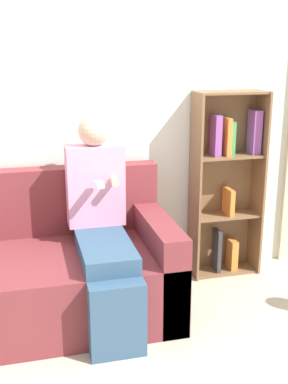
# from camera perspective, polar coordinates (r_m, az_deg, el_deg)

# --- Properties ---
(ground_plane) EXTENTS (14.00, 14.00, 0.00)m
(ground_plane) POSITION_cam_1_polar(r_m,az_deg,el_deg) (3.03, -7.42, -19.16)
(ground_plane) COLOR beige
(back_wall) EXTENTS (10.00, 0.06, 2.55)m
(back_wall) POSITION_cam_1_polar(r_m,az_deg,el_deg) (3.56, -10.34, 8.42)
(back_wall) COLOR silver
(back_wall) RESTS_ON ground_plane
(couch) EXTENTS (1.81, 0.94, 0.96)m
(couch) POSITION_cam_1_polar(r_m,az_deg,el_deg) (3.35, -12.40, -9.59)
(couch) COLOR maroon
(couch) RESTS_ON ground_plane
(adult_seated) EXTENTS (0.39, 0.90, 1.34)m
(adult_seated) POSITION_cam_1_polar(r_m,az_deg,el_deg) (3.16, -5.02, -3.39)
(adult_seated) COLOR #335170
(adult_seated) RESTS_ON ground_plane
(bookshelf) EXTENTS (0.55, 0.25, 1.46)m
(bookshelf) POSITION_cam_1_polar(r_m,az_deg,el_deg) (3.86, 9.73, 1.18)
(bookshelf) COLOR brown
(bookshelf) RESTS_ON ground_plane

